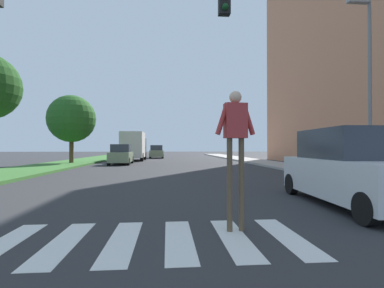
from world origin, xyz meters
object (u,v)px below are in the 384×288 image
at_px(street_lamp_right, 368,72).
at_px(suv_crossing, 351,169).
at_px(sedan_distant, 156,152).
at_px(tree_far, 72,119).
at_px(pedestrian_performer, 235,137).
at_px(sedan_midblock, 121,155).
at_px(truck_box_delivery, 134,146).

height_order(street_lamp_right, suv_crossing, street_lamp_right).
bearing_deg(street_lamp_right, sedan_distant, 108.84).
bearing_deg(tree_far, street_lamp_right, -41.04).
relative_size(street_lamp_right, suv_crossing, 1.60).
bearing_deg(pedestrian_performer, street_lamp_right, 41.26).
xyz_separation_m(sedan_midblock, truck_box_delivery, (0.28, 7.06, 0.84)).
height_order(tree_far, truck_box_delivery, tree_far).
bearing_deg(sedan_midblock, tree_far, 176.90).
relative_size(suv_crossing, truck_box_delivery, 0.76).
bearing_deg(suv_crossing, tree_far, 124.85).
bearing_deg(pedestrian_performer, sedan_midblock, 104.30).
distance_m(tree_far, sedan_distant, 16.02).
distance_m(street_lamp_right, truck_box_delivery, 24.52).
bearing_deg(tree_far, suv_crossing, -55.15).
relative_size(street_lamp_right, sedan_distant, 1.62).
relative_size(suv_crossing, sedan_midblock, 1.13).
bearing_deg(truck_box_delivery, street_lamp_right, -60.53).
relative_size(suv_crossing, sedan_distant, 1.01).
relative_size(tree_far, suv_crossing, 1.24).
height_order(tree_far, suv_crossing, tree_far).
height_order(suv_crossing, sedan_distant, suv_crossing).
distance_m(sedan_midblock, truck_box_delivery, 7.11).
distance_m(suv_crossing, sedan_midblock, 20.30).
height_order(street_lamp_right, truck_box_delivery, street_lamp_right).
relative_size(pedestrian_performer, suv_crossing, 0.53).
xyz_separation_m(sedan_midblock, sedan_distant, (2.51, 14.42, 0.01)).
xyz_separation_m(tree_far, sedan_distant, (6.76, 14.19, -3.11)).
distance_m(street_lamp_right, sedan_distant, 30.40).
height_order(tree_far, street_lamp_right, street_lamp_right).
distance_m(suv_crossing, truck_box_delivery, 26.77).
distance_m(tree_far, truck_box_delivery, 8.51).
bearing_deg(suv_crossing, sedan_midblock, 115.35).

